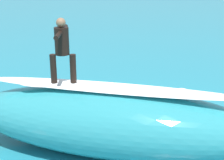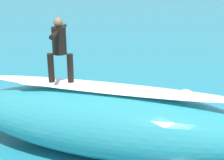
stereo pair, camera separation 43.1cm
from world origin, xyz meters
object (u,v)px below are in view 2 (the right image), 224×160
surfboard_riding (61,83)px  surfboard_paddling (147,100)px  surfer_riding (59,45)px  surfer_paddling (151,96)px

surfboard_riding → surfboard_paddling: surfboard_riding is taller
surfer_riding → surfboard_paddling: 4.72m
surfer_riding → surfer_paddling: surfer_riding is taller
surfer_riding → surfboard_riding: bearing=83.3°
surfboard_riding → surfer_riding: size_ratio=1.36×
surfboard_riding → surfer_paddling: size_ratio=1.24×
surfboard_paddling → surfboard_riding: bearing=50.5°
surfboard_riding → surfer_paddling: 4.26m
surfboard_riding → surfer_paddling: (-2.10, -3.37, -1.54)m
surfer_paddling → surfboard_riding: bearing=49.1°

